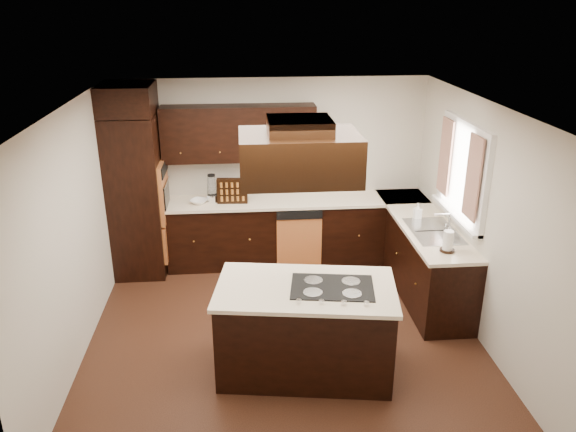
% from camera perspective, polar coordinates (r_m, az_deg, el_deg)
% --- Properties ---
extents(floor, '(4.20, 4.20, 0.02)m').
position_cam_1_polar(floor, '(6.36, -0.44, -11.80)').
color(floor, '#542E1C').
rests_on(floor, ground).
extents(ceiling, '(4.20, 4.20, 0.02)m').
position_cam_1_polar(ceiling, '(5.41, -0.52, 11.14)').
color(ceiling, white).
rests_on(ceiling, ground).
extents(wall_back, '(4.20, 0.02, 2.50)m').
position_cam_1_polar(wall_back, '(7.75, -1.71, 4.73)').
color(wall_back, beige).
rests_on(wall_back, ground).
extents(wall_front, '(4.20, 0.02, 2.50)m').
position_cam_1_polar(wall_front, '(3.92, 2.02, -13.23)').
color(wall_front, beige).
rests_on(wall_front, ground).
extents(wall_left, '(0.02, 4.20, 2.50)m').
position_cam_1_polar(wall_left, '(6.00, -21.01, -1.86)').
color(wall_left, beige).
rests_on(wall_left, ground).
extents(wall_right, '(0.02, 4.20, 2.50)m').
position_cam_1_polar(wall_right, '(6.28, 19.09, -0.56)').
color(wall_right, beige).
rests_on(wall_right, ground).
extents(oven_column, '(0.65, 0.75, 2.12)m').
position_cam_1_polar(oven_column, '(7.54, -15.10, 1.97)').
color(oven_column, black).
rests_on(oven_column, floor).
extents(wall_oven_face, '(0.05, 0.62, 0.78)m').
position_cam_1_polar(wall_oven_face, '(7.46, -12.50, 2.50)').
color(wall_oven_face, orange).
rests_on(wall_oven_face, oven_column).
extents(base_cabinets_back, '(2.93, 0.60, 0.88)m').
position_cam_1_polar(base_cabinets_back, '(7.74, -1.25, -1.68)').
color(base_cabinets_back, black).
rests_on(base_cabinets_back, floor).
extents(base_cabinets_right, '(0.60, 2.40, 0.88)m').
position_cam_1_polar(base_cabinets_right, '(7.25, 13.32, -3.94)').
color(base_cabinets_right, black).
rests_on(base_cabinets_right, floor).
extents(countertop_back, '(2.93, 0.63, 0.04)m').
position_cam_1_polar(countertop_back, '(7.56, -1.27, 1.49)').
color(countertop_back, '#FDEACB').
rests_on(countertop_back, base_cabinets_back).
extents(countertop_right, '(0.63, 2.40, 0.04)m').
position_cam_1_polar(countertop_right, '(7.07, 13.52, -0.57)').
color(countertop_right, '#FDEACB').
rests_on(countertop_right, base_cabinets_right).
extents(upper_cabinets, '(2.00, 0.34, 0.72)m').
position_cam_1_polar(upper_cabinets, '(7.43, -5.02, 8.38)').
color(upper_cabinets, black).
rests_on(upper_cabinets, wall_back).
extents(dishwasher_front, '(0.60, 0.05, 0.72)m').
position_cam_1_polar(dishwasher_front, '(7.51, 1.14, -2.79)').
color(dishwasher_front, orange).
rests_on(dishwasher_front, floor).
extents(window_frame, '(0.06, 1.32, 1.12)m').
position_cam_1_polar(window_frame, '(6.62, 17.35, 4.42)').
color(window_frame, white).
rests_on(window_frame, wall_right).
extents(window_pane, '(0.00, 1.20, 1.00)m').
position_cam_1_polar(window_pane, '(6.63, 17.57, 4.42)').
color(window_pane, white).
rests_on(window_pane, wall_right).
extents(curtain_left, '(0.02, 0.34, 0.90)m').
position_cam_1_polar(curtain_left, '(6.21, 18.28, 3.70)').
color(curtain_left, beige).
rests_on(curtain_left, wall_right).
extents(curtain_right, '(0.02, 0.34, 0.90)m').
position_cam_1_polar(curtain_right, '(6.96, 15.68, 5.83)').
color(curtain_right, beige).
rests_on(curtain_right, wall_right).
extents(sink_rim, '(0.52, 0.84, 0.01)m').
position_cam_1_polar(sink_rim, '(6.76, 14.55, -1.48)').
color(sink_rim, silver).
rests_on(sink_rim, countertop_right).
extents(island, '(1.75, 1.13, 0.88)m').
position_cam_1_polar(island, '(5.58, 1.77, -11.54)').
color(island, black).
rests_on(island, floor).
extents(island_top, '(1.82, 1.19, 0.04)m').
position_cam_1_polar(island_top, '(5.34, 1.82, -7.40)').
color(island_top, '#FDEACB').
rests_on(island_top, island).
extents(cooktop, '(0.84, 0.63, 0.01)m').
position_cam_1_polar(cooktop, '(5.33, 4.51, -7.22)').
color(cooktop, black).
rests_on(cooktop, island_top).
extents(range_hood, '(1.05, 0.72, 0.42)m').
position_cam_1_polar(range_hood, '(4.96, 1.15, 6.04)').
color(range_hood, black).
rests_on(range_hood, ceiling).
extents(hood_duct, '(0.55, 0.50, 0.13)m').
position_cam_1_polar(hood_duct, '(4.90, 1.18, 9.14)').
color(hood_duct, black).
rests_on(hood_duct, ceiling).
extents(blender_base, '(0.15, 0.15, 0.10)m').
position_cam_1_polar(blender_base, '(7.53, -7.69, 1.79)').
color(blender_base, silver).
rests_on(blender_base, countertop_back).
extents(blender_pitcher, '(0.13, 0.13, 0.26)m').
position_cam_1_polar(blender_pitcher, '(7.48, -7.76, 3.09)').
color(blender_pitcher, silver).
rests_on(blender_pitcher, blender_base).
extents(spice_rack, '(0.41, 0.13, 0.33)m').
position_cam_1_polar(spice_rack, '(7.43, -5.68, 2.56)').
color(spice_rack, black).
rests_on(spice_rack, countertop_back).
extents(mixing_bowl, '(0.30, 0.30, 0.05)m').
position_cam_1_polar(mixing_bowl, '(7.51, -9.03, 1.47)').
color(mixing_bowl, white).
rests_on(mixing_bowl, countertop_back).
extents(soap_bottle, '(0.09, 0.09, 0.19)m').
position_cam_1_polar(soap_bottle, '(7.07, 13.03, 0.50)').
color(soap_bottle, white).
rests_on(soap_bottle, countertop_right).
extents(paper_towel, '(0.12, 0.12, 0.24)m').
position_cam_1_polar(paper_towel, '(6.23, 15.95, -2.49)').
color(paper_towel, white).
rests_on(paper_towel, countertop_right).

